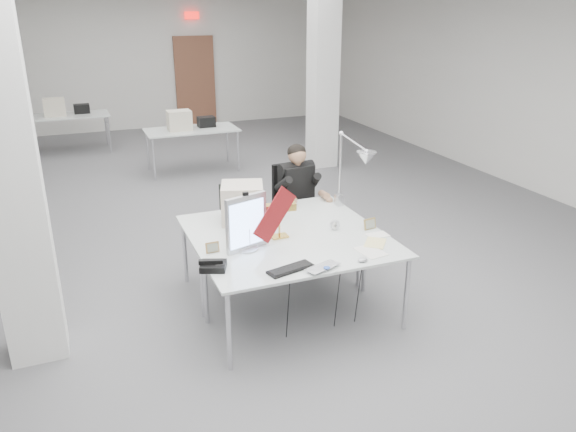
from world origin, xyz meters
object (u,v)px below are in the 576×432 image
(bankers_lamp, at_px, (279,219))
(beige_monitor, at_px, (242,203))
(desk_main, at_px, (306,254))
(monitor, at_px, (246,223))
(office_chair, at_px, (295,211))
(desk_phone, at_px, (213,266))
(architect_lamp, at_px, (351,169))
(seated_person, at_px, (297,182))
(laptop, at_px, (327,269))

(bankers_lamp, distance_m, beige_monitor, 0.57)
(desk_main, bearing_deg, monitor, 150.53)
(desk_main, height_order, office_chair, office_chair)
(desk_phone, height_order, architect_lamp, architect_lamp)
(bankers_lamp, distance_m, desk_phone, 0.89)
(seated_person, xyz_separation_m, monitor, (-1.03, -1.29, 0.11))
(monitor, bearing_deg, laptop, -71.07)
(laptop, bearing_deg, monitor, 105.47)
(architect_lamp, bearing_deg, seated_person, 87.69)
(office_chair, xyz_separation_m, desk_phone, (-1.42, -1.62, 0.26))
(laptop, xyz_separation_m, bankers_lamp, (-0.11, 0.82, 0.17))
(monitor, distance_m, architect_lamp, 1.42)
(monitor, relative_size, bankers_lamp, 1.38)
(laptop, bearing_deg, desk_phone, 135.34)
(laptop, xyz_separation_m, beige_monitor, (-0.30, 1.35, 0.18))
(office_chair, xyz_separation_m, bankers_lamp, (-0.66, -1.19, 0.42))
(seated_person, bearing_deg, beige_monitor, -151.98)
(desk_main, distance_m, architect_lamp, 1.24)
(monitor, bearing_deg, architect_lamp, 3.76)
(seated_person, relative_size, beige_monitor, 2.00)
(monitor, bearing_deg, beige_monitor, 58.14)
(monitor, xyz_separation_m, architect_lamp, (1.31, 0.50, 0.23))
(seated_person, height_order, beige_monitor, seated_person)
(seated_person, distance_m, architect_lamp, 0.90)
(bankers_lamp, bearing_deg, desk_phone, -144.67)
(monitor, relative_size, desk_phone, 2.43)
(office_chair, distance_m, architect_lamp, 1.14)
(beige_monitor, bearing_deg, office_chair, 55.42)
(desk_phone, xyz_separation_m, beige_monitor, (0.56, 0.97, 0.17))
(bankers_lamp, bearing_deg, seated_person, 65.73)
(seated_person, height_order, bankers_lamp, seated_person)
(office_chair, relative_size, beige_monitor, 2.53)
(desk_phone, bearing_deg, office_chair, 70.57)
(seated_person, distance_m, monitor, 1.66)
(seated_person, relative_size, monitor, 1.60)
(office_chair, relative_size, laptop, 3.29)
(office_chair, height_order, bankers_lamp, bankers_lamp)
(office_chair, height_order, seated_person, seated_person)
(seated_person, relative_size, desk_phone, 3.89)
(office_chair, xyz_separation_m, seated_person, (0.00, -0.05, 0.38))
(desk_main, distance_m, monitor, 0.60)
(office_chair, relative_size, desk_phone, 4.92)
(office_chair, bearing_deg, bankers_lamp, -126.21)
(bankers_lamp, bearing_deg, desk_main, -72.00)
(seated_person, bearing_deg, architect_lamp, -77.98)
(office_chair, height_order, monitor, monitor)
(desk_main, xyz_separation_m, monitor, (-0.46, 0.26, 0.27))
(laptop, distance_m, beige_monitor, 1.40)
(laptop, distance_m, bankers_lamp, 0.84)
(laptop, distance_m, desk_phone, 0.95)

